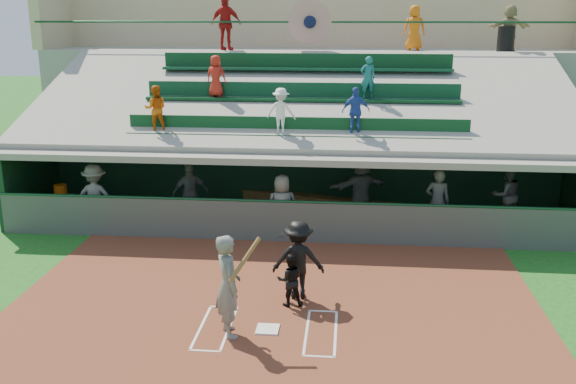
# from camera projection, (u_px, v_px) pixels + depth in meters

# --- Properties ---
(ground) EXTENTS (100.00, 100.00, 0.00)m
(ground) POSITION_uv_depth(u_px,v_px,m) (268.00, 331.00, 12.29)
(ground) COLOR #195618
(ground) RESTS_ON ground
(dirt_slab) EXTENTS (11.00, 9.00, 0.02)m
(dirt_slab) POSITION_uv_depth(u_px,v_px,m) (271.00, 318.00, 12.76)
(dirt_slab) COLOR #602C1B
(dirt_slab) RESTS_ON ground
(home_plate) EXTENTS (0.43, 0.43, 0.03)m
(home_plate) POSITION_uv_depth(u_px,v_px,m) (268.00, 329.00, 12.28)
(home_plate) COLOR white
(home_plate) RESTS_ON dirt_slab
(batters_box_chalk) EXTENTS (2.65, 1.85, 0.01)m
(batters_box_chalk) POSITION_uv_depth(u_px,v_px,m) (268.00, 330.00, 12.28)
(batters_box_chalk) COLOR white
(batters_box_chalk) RESTS_ON dirt_slab
(dugout_floor) EXTENTS (16.00, 3.50, 0.04)m
(dugout_floor) POSITION_uv_depth(u_px,v_px,m) (297.00, 221.00, 18.75)
(dugout_floor) COLOR gray
(dugout_floor) RESTS_ON ground
(concourse_slab) EXTENTS (20.00, 3.00, 4.60)m
(concourse_slab) POSITION_uv_depth(u_px,v_px,m) (312.00, 110.00, 24.62)
(concourse_slab) COLOR gray
(concourse_slab) RESTS_ON ground
(grandstand) EXTENTS (20.40, 10.40, 7.80)m
(grandstand) POSITION_uv_depth(u_px,v_px,m) (306.00, 124.00, 21.77)
(grandstand) COLOR #4B504B
(grandstand) RESTS_ON ground
(batter_at_plate) EXTENTS (0.99, 0.85, 1.97)m
(batter_at_plate) POSITION_uv_depth(u_px,v_px,m) (228.00, 285.00, 11.86)
(batter_at_plate) COLOR #5C5F59
(batter_at_plate) RESTS_ON dirt_slab
(catcher) EXTENTS (0.62, 0.52, 1.12)m
(catcher) POSITION_uv_depth(u_px,v_px,m) (290.00, 280.00, 13.19)
(catcher) COLOR black
(catcher) RESTS_ON dirt_slab
(home_umpire) EXTENTS (1.13, 0.69, 1.70)m
(home_umpire) POSITION_uv_depth(u_px,v_px,m) (298.00, 260.00, 13.51)
(home_umpire) COLOR black
(home_umpire) RESTS_ON dirt_slab
(dugout_bench) EXTENTS (13.80, 4.39, 0.43)m
(dugout_bench) POSITION_uv_depth(u_px,v_px,m) (293.00, 200.00, 20.04)
(dugout_bench) COLOR olive
(dugout_bench) RESTS_ON dugout_floor
(white_table) EXTENTS (0.90, 0.75, 0.68)m
(white_table) POSITION_uv_depth(u_px,v_px,m) (66.00, 207.00, 18.85)
(white_table) COLOR white
(white_table) RESTS_ON dugout_floor
(water_cooler) EXTENTS (0.36, 0.36, 0.36)m
(water_cooler) POSITION_uv_depth(u_px,v_px,m) (61.00, 191.00, 18.64)
(water_cooler) COLOR #D0580C
(water_cooler) RESTS_ON white_table
(dugout_player_a) EXTENTS (1.26, 0.81, 1.84)m
(dugout_player_a) POSITION_uv_depth(u_px,v_px,m) (95.00, 197.00, 17.82)
(dugout_player_a) COLOR #5E615B
(dugout_player_a) RESTS_ON dugout_floor
(dugout_player_b) EXTENTS (1.10, 0.81, 1.74)m
(dugout_player_b) POSITION_uv_depth(u_px,v_px,m) (190.00, 193.00, 18.42)
(dugout_player_b) COLOR #5A5C57
(dugout_player_b) RESTS_ON dugout_floor
(dugout_player_c) EXTENTS (0.95, 0.72, 1.75)m
(dugout_player_c) POSITION_uv_depth(u_px,v_px,m) (282.00, 207.00, 17.08)
(dugout_player_c) COLOR #525550
(dugout_player_c) RESTS_ON dugout_floor
(dugout_player_d) EXTENTS (1.87, 1.34, 1.94)m
(dugout_player_d) POSITION_uv_depth(u_px,v_px,m) (360.00, 188.00, 18.47)
(dugout_player_d) COLOR #5C5F5A
(dugout_player_d) RESTS_ON dugout_floor
(dugout_player_e) EXTENTS (0.70, 0.51, 1.79)m
(dugout_player_e) POSITION_uv_depth(u_px,v_px,m) (437.00, 202.00, 17.45)
(dugout_player_e) COLOR #535550
(dugout_player_e) RESTS_ON dugout_floor
(dugout_player_f) EXTENTS (1.01, 0.88, 1.77)m
(dugout_player_f) POSITION_uv_depth(u_px,v_px,m) (506.00, 195.00, 18.10)
(dugout_player_f) COLOR #525550
(dugout_player_f) RESTS_ON dugout_floor
(trash_bin) EXTENTS (0.57, 0.57, 0.86)m
(trash_bin) POSITION_uv_depth(u_px,v_px,m) (506.00, 39.00, 22.16)
(trash_bin) COLOR black
(trash_bin) RESTS_ON concourse_slab
(concourse_staff_a) EXTENTS (1.19, 0.69, 1.91)m
(concourse_staff_a) POSITION_uv_depth(u_px,v_px,m) (226.00, 23.00, 22.77)
(concourse_staff_a) COLOR #AD1513
(concourse_staff_a) RESTS_ON concourse_slab
(concourse_staff_b) EXTENTS (0.80, 0.54, 1.58)m
(concourse_staff_b) POSITION_uv_depth(u_px,v_px,m) (414.00, 28.00, 22.87)
(concourse_staff_b) COLOR orange
(concourse_staff_b) RESTS_ON concourse_slab
(concourse_staff_c) EXTENTS (1.51, 0.57, 1.60)m
(concourse_staff_c) POSITION_uv_depth(u_px,v_px,m) (509.00, 28.00, 22.25)
(concourse_staff_c) COLOR tan
(concourse_staff_c) RESTS_ON concourse_slab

